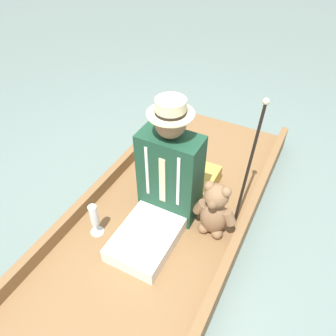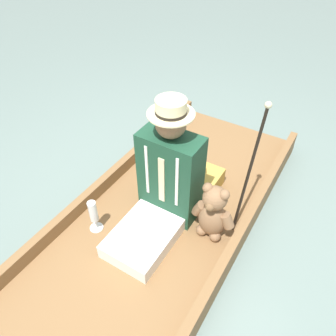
% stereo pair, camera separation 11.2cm
% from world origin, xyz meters
% --- Properties ---
extents(ground_plane, '(16.00, 16.00, 0.00)m').
position_xyz_m(ground_plane, '(0.00, 0.00, 0.00)').
color(ground_plane, slate).
extents(punt_boat, '(1.17, 2.58, 0.22)m').
position_xyz_m(punt_boat, '(0.00, 0.00, 0.07)').
color(punt_boat, brown).
rests_on(punt_boat, ground_plane).
extents(seat_cushion, '(0.51, 0.36, 0.15)m').
position_xyz_m(seat_cushion, '(0.02, -0.27, 0.19)').
color(seat_cushion, '#B7933D').
rests_on(seat_cushion, punt_boat).
extents(seated_person, '(0.41, 0.74, 0.93)m').
position_xyz_m(seated_person, '(-0.01, 0.11, 0.45)').
color(seated_person, white).
rests_on(seated_person, punt_boat).
extents(teddy_bear, '(0.31, 0.18, 0.45)m').
position_xyz_m(teddy_bear, '(-0.36, 0.07, 0.32)').
color(teddy_bear, '#846042').
rests_on(teddy_bear, punt_boat).
extents(wine_glass, '(0.10, 0.10, 0.26)m').
position_xyz_m(wine_glass, '(0.34, 0.45, 0.28)').
color(wine_glass, silver).
rests_on(wine_glass, punt_boat).
extents(walking_cane, '(0.04, 0.26, 0.91)m').
position_xyz_m(walking_cane, '(-0.48, -0.18, 0.64)').
color(walking_cane, black).
rests_on(walking_cane, punt_boat).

